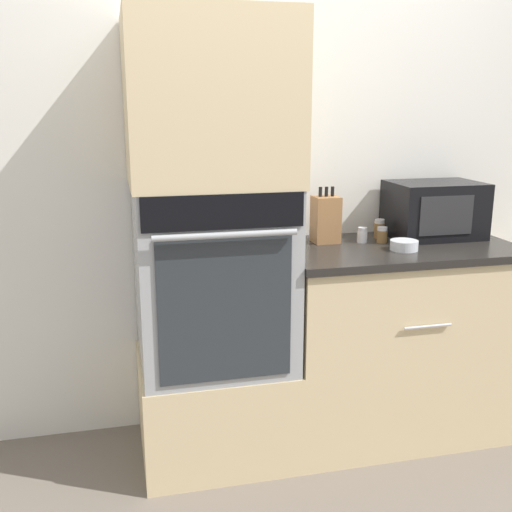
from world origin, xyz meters
TOP-DOWN VIEW (x-y plane):
  - ground_plane at (0.00, 0.00)m, footprint 12.00×12.00m
  - wall_back at (0.00, 0.63)m, footprint 8.00×0.05m
  - oven_cabinet_base at (-0.34, 0.30)m, footprint 0.67×0.60m
  - wall_oven at (-0.34, 0.30)m, footprint 0.65×0.64m
  - oven_cabinet_upper at (-0.34, 0.30)m, footprint 0.67×0.60m
  - counter_unit at (0.54, 0.30)m, footprint 1.09×0.63m
  - microwave at (0.78, 0.43)m, footprint 0.43×0.32m
  - knife_block at (0.23, 0.44)m, footprint 0.12×0.11m
  - bowl at (0.52, 0.20)m, footprint 0.12×0.12m
  - condiment_jar_near at (0.52, 0.47)m, footprint 0.05×0.05m
  - condiment_jar_mid at (0.39, 0.39)m, footprint 0.05×0.05m
  - condiment_jar_far at (0.49, 0.37)m, footprint 0.05×0.05m

SIDE VIEW (x-z plane):
  - ground_plane at x=0.00m, z-range 0.00..0.00m
  - oven_cabinet_base at x=-0.34m, z-range 0.00..0.45m
  - counter_unit at x=0.54m, z-range 0.00..0.93m
  - wall_oven at x=-0.34m, z-range 0.45..1.24m
  - bowl at x=0.52m, z-range 0.93..0.98m
  - condiment_jar_mid at x=0.39m, z-range 0.93..1.00m
  - condiment_jar_far at x=0.49m, z-range 0.93..1.01m
  - condiment_jar_near at x=0.52m, z-range 0.93..1.02m
  - knife_block at x=0.23m, z-range 0.91..1.17m
  - microwave at x=0.78m, z-range 0.93..1.20m
  - wall_back at x=0.00m, z-range 0.00..2.50m
  - oven_cabinet_upper at x=-0.34m, z-range 1.24..1.91m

